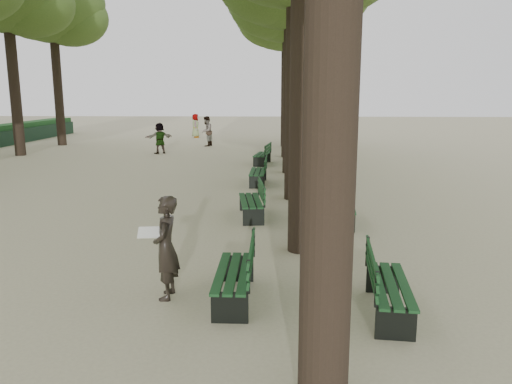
{
  "coord_description": "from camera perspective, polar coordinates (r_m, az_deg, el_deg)",
  "views": [
    {
      "loc": [
        1.0,
        -6.7,
        3.15
      ],
      "look_at": [
        0.6,
        3.0,
        1.2
      ],
      "focal_mm": 35.0,
      "sensor_mm": 36.0,
      "label": 1
    }
  ],
  "objects": [
    {
      "name": "ground",
      "position": [
        7.47,
        -5.71,
        -13.63
      ],
      "size": [
        120.0,
        120.0,
        0.0
      ],
      "primitive_type": "plane",
      "color": "tan",
      "rests_on": "ground"
    },
    {
      "name": "tree_central_5",
      "position": [
        30.05,
        3.5,
        19.93
      ],
      "size": [
        6.0,
        6.0,
        9.95
      ],
      "color": "#33261C",
      "rests_on": "ground"
    },
    {
      "name": "tree_far_5",
      "position": [
        32.81,
        -22.33,
        19.29
      ],
      "size": [
        6.0,
        6.0,
        10.45
      ],
      "color": "#33261C",
      "rests_on": "ground"
    },
    {
      "name": "bench_left_0",
      "position": [
        7.77,
        -2.53,
        -10.39
      ],
      "size": [
        0.57,
        1.8,
        0.92
      ],
      "color": "black",
      "rests_on": "ground"
    },
    {
      "name": "bench_left_1",
      "position": [
        12.7,
        -0.56,
        -1.75
      ],
      "size": [
        0.78,
        1.86,
        0.92
      ],
      "color": "black",
      "rests_on": "ground"
    },
    {
      "name": "bench_left_2",
      "position": [
        17.3,
        0.23,
        1.77
      ],
      "size": [
        0.6,
        1.81,
        0.92
      ],
      "color": "black",
      "rests_on": "ground"
    },
    {
      "name": "bench_left_3",
      "position": [
        22.16,
        0.7,
        3.88
      ],
      "size": [
        0.81,
        1.86,
        0.92
      ],
      "color": "black",
      "rests_on": "ground"
    },
    {
      "name": "bench_right_0",
      "position": [
        7.55,
        14.96,
        -11.44
      ],
      "size": [
        0.75,
        1.85,
        0.92
      ],
      "color": "black",
      "rests_on": "ground"
    },
    {
      "name": "bench_right_1",
      "position": [
        12.34,
        9.91,
        -2.31
      ],
      "size": [
        0.75,
        1.85,
        0.92
      ],
      "color": "black",
      "rests_on": "ground"
    },
    {
      "name": "bench_right_2",
      "position": [
        17.49,
        7.69,
        1.77
      ],
      "size": [
        0.6,
        1.81,
        0.92
      ],
      "color": "black",
      "rests_on": "ground"
    },
    {
      "name": "bench_right_3",
      "position": [
        22.94,
        6.44,
        4.06
      ],
      "size": [
        0.77,
        1.85,
        0.92
      ],
      "color": "black",
      "rests_on": "ground"
    },
    {
      "name": "man_with_map",
      "position": [
        7.81,
        -10.26,
        -6.28
      ],
      "size": [
        0.61,
        0.66,
        1.62
      ],
      "color": "black",
      "rests_on": "ground"
    },
    {
      "name": "pedestrian_e",
      "position": [
        26.54,
        -10.95,
        6.06
      ],
      "size": [
        1.38,
        1.16,
        1.61
      ],
      "primitive_type": "imported",
      "rotation": [
        0.0,
        0.0,
        3.8
      ],
      "color": "#262628",
      "rests_on": "ground"
    },
    {
      "name": "pedestrian_a",
      "position": [
        29.83,
        -5.67,
        6.92
      ],
      "size": [
        0.54,
        0.92,
        1.77
      ],
      "primitive_type": "imported",
      "rotation": [
        0.0,
        0.0,
        4.48
      ],
      "color": "#262628",
      "rests_on": "ground"
    },
    {
      "name": "pedestrian_b",
      "position": [
        32.85,
        4.39,
        7.35
      ],
      "size": [
        0.99,
        1.11,
        1.77
      ],
      "primitive_type": "imported",
      "rotation": [
        0.0,
        0.0,
        4.04
      ],
      "color": "#262628",
      "rests_on": "ground"
    },
    {
      "name": "pedestrian_d",
      "position": [
        35.71,
        -6.93,
        7.53
      ],
      "size": [
        0.41,
        0.84,
        1.66
      ],
      "primitive_type": "imported",
      "rotation": [
        0.0,
        0.0,
        1.66
      ],
      "color": "#262628",
      "rests_on": "ground"
    },
    {
      "name": "pedestrian_c",
      "position": [
        30.55,
        8.95,
        7.02
      ],
      "size": [
        1.09,
        0.93,
        1.84
      ],
      "primitive_type": "imported",
      "rotation": [
        0.0,
        0.0,
        0.63
      ],
      "color": "#262628",
      "rests_on": "ground"
    }
  ]
}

